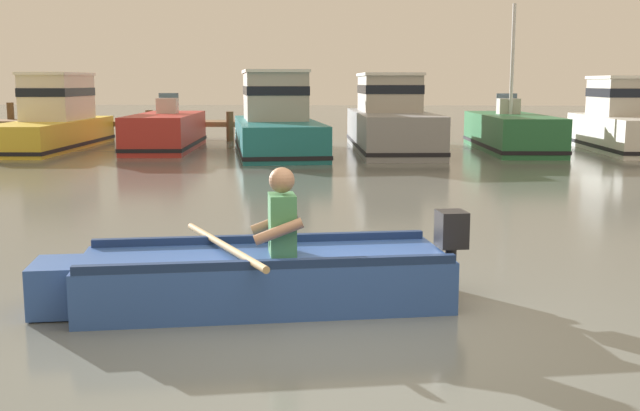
{
  "coord_description": "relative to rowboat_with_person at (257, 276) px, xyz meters",
  "views": [
    {
      "loc": [
        0.25,
        -5.52,
        1.9
      ],
      "look_at": [
        -0.33,
        2.88,
        0.55
      ],
      "focal_mm": 43.19,
      "sensor_mm": 36.0,
      "label": 1
    }
  ],
  "objects": [
    {
      "name": "ground_plane",
      "position": [
        0.74,
        -0.86,
        -0.25
      ],
      "size": [
        120.0,
        120.0,
        0.0
      ],
      "primitive_type": "plane",
      "color": "slate"
    },
    {
      "name": "wooden_dock",
      "position": [
        -9.12,
        19.28,
        0.29
      ],
      "size": [
        11.55,
        1.64,
        1.21
      ],
      "color": "brown",
      "rests_on": "ground"
    },
    {
      "name": "rowboat_with_person",
      "position": [
        0.0,
        0.0,
        0.0
      ],
      "size": [
        3.71,
        1.81,
        1.19
      ],
      "color": "#2D519E",
      "rests_on": "ground"
    },
    {
      "name": "moored_boat_yellow",
      "position": [
        -8.28,
        15.49,
        0.55
      ],
      "size": [
        2.15,
        6.67,
        2.19
      ],
      "color": "gold",
      "rests_on": "ground"
    },
    {
      "name": "moored_boat_red",
      "position": [
        -4.94,
        15.28,
        0.24
      ],
      "size": [
        2.15,
        5.24,
        1.6
      ],
      "color": "#B72D28",
      "rests_on": "ground"
    },
    {
      "name": "moored_boat_teal",
      "position": [
        -1.7,
        14.68,
        0.57
      ],
      "size": [
        3.42,
        6.94,
        2.24
      ],
      "color": "#1E727A",
      "rests_on": "ground"
    },
    {
      "name": "moored_boat_grey",
      "position": [
        1.45,
        15.54,
        0.57
      ],
      "size": [
        2.72,
        7.0,
        2.17
      ],
      "color": "gray",
      "rests_on": "ground"
    },
    {
      "name": "moored_boat_green",
      "position": [
        4.85,
        15.7,
        0.24
      ],
      "size": [
        2.02,
        5.83,
        4.06
      ],
      "color": "#287042",
      "rests_on": "ground"
    },
    {
      "name": "moored_boat_white",
      "position": [
        8.08,
        15.69,
        0.53
      ],
      "size": [
        2.21,
        5.33,
        2.08
      ],
      "color": "white",
      "rests_on": "ground"
    }
  ]
}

